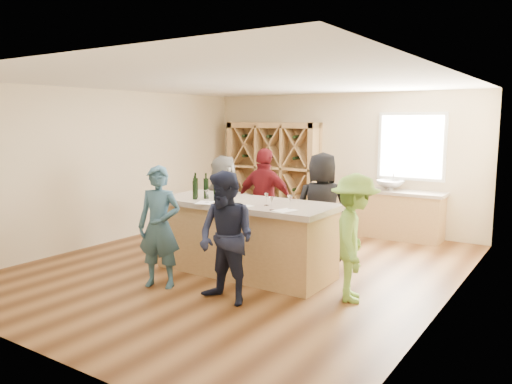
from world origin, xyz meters
The scene contains 33 objects.
floor centered at (0.00, 0.00, -0.05)m, with size 6.00×7.00×0.10m, color brown.
ceiling centered at (0.00, 0.00, 2.85)m, with size 6.00×7.00×0.10m, color white.
wall_back centered at (0.00, 3.55, 1.40)m, with size 6.00×0.10×2.80m, color beige.
wall_front centered at (0.00, -3.55, 1.40)m, with size 6.00×0.10×2.80m, color beige.
wall_left centered at (-3.05, 0.00, 1.40)m, with size 0.10×7.00×2.80m, color beige.
wall_right centered at (3.05, 0.00, 1.40)m, with size 0.10×7.00×2.80m, color beige.
window_frame centered at (1.50, 3.47, 1.75)m, with size 1.30×0.06×1.30m, color white.
window_pane centered at (1.50, 3.44, 1.75)m, with size 1.18×0.01×1.18m, color white.
wine_rack centered at (-1.50, 3.27, 1.10)m, with size 2.20×0.45×2.20m, color tan.
back_counter_base centered at (1.40, 3.20, 0.43)m, with size 1.60×0.58×0.86m, color tan.
back_counter_top centered at (1.40, 3.20, 0.89)m, with size 1.70×0.62×0.06m, color #B0A191.
sink centered at (1.20, 3.20, 1.01)m, with size 0.54×0.54×0.19m, color silver.
faucet centered at (1.20, 3.38, 1.07)m, with size 0.02×0.02×0.30m, color silver.
tasting_counter_base centered at (0.19, -0.25, 0.50)m, with size 2.60×1.00×1.00m, color tan.
tasting_counter_top centered at (0.19, -0.25, 1.04)m, with size 2.72×1.12×0.08m, color #B0A191.
wine_bottle_a centered at (-0.60, -0.40, 1.23)m, with size 0.07×0.07×0.30m, color black.
wine_bottle_b centered at (-0.51, -0.53, 1.22)m, with size 0.07×0.07×0.27m, color black.
wine_bottle_c centered at (-0.41, -0.39, 1.23)m, with size 0.08×0.08×0.31m, color black.
wine_bottle_d centered at (-0.16, -0.46, 1.22)m, with size 0.07×0.07×0.28m, color black.
wine_bottle_e centered at (-0.11, -0.40, 1.22)m, with size 0.07×0.07×0.29m, color black.
wine_glass_a centered at (-0.16, -0.68, 1.17)m, with size 0.07×0.07×0.18m, color white.
wine_glass_c centered at (0.93, -0.67, 1.16)m, with size 0.06×0.06×0.17m, color white.
wine_glass_d centered at (0.68, -0.41, 1.16)m, with size 0.06×0.06×0.16m, color white.
wine_glass_e centered at (1.08, -0.47, 1.17)m, with size 0.07×0.07×0.19m, color white.
tasting_menu_a centered at (-0.19, -0.69, 1.08)m, with size 0.22×0.30×0.00m, color white.
tasting_menu_b centered at (0.44, -0.65, 1.08)m, with size 0.21×0.28×0.00m, color white.
tasting_menu_c centered at (1.08, -0.60, 1.08)m, with size 0.22×0.30×0.00m, color white.
person_near_left centered at (-0.41, -1.39, 0.83)m, with size 0.60×0.44×1.65m, color #335972.
person_near_right centered at (0.72, -1.38, 0.82)m, with size 0.80×0.44×1.64m, color #191E38.
person_server centered at (1.99, -0.43, 0.80)m, with size 1.04×0.48×1.60m, color #8CC64C.
person_far_mid centered at (-0.10, 0.78, 0.90)m, with size 1.05×0.54×1.79m, color #590F14.
person_far_right centered at (0.96, 0.75, 0.88)m, with size 0.86×0.56×1.77m, color black.
person_far_left centered at (-1.04, 0.88, 0.82)m, with size 1.52×0.55×1.64m, color slate.
Camera 1 is at (4.32, -6.13, 2.24)m, focal length 35.00 mm.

